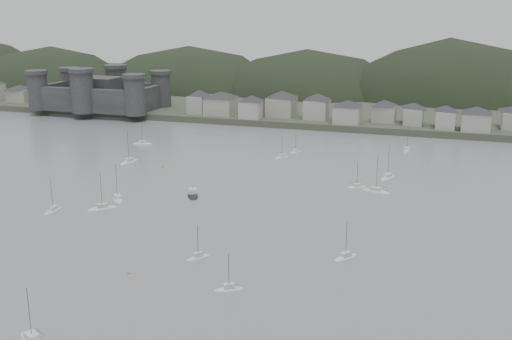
% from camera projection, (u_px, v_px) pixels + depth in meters
% --- Properties ---
extents(ground, '(900.00, 900.00, 0.00)m').
position_uv_depth(ground, '(134.00, 296.00, 116.43)').
color(ground, slate).
rests_on(ground, ground).
extents(far_shore_land, '(900.00, 250.00, 3.00)m').
position_uv_depth(far_shore_land, '(364.00, 92.00, 386.67)').
color(far_shore_land, '#383D2D').
rests_on(far_shore_land, ground).
extents(forested_ridge, '(851.55, 103.94, 102.57)m').
position_uv_depth(forested_ridge, '(365.00, 119.00, 365.02)').
color(forested_ridge, black).
rests_on(forested_ridge, ground).
extents(castle, '(66.00, 43.00, 20.00)m').
position_uv_depth(castle, '(100.00, 93.00, 314.90)').
color(castle, '#2D2D2F').
rests_on(castle, far_shore_land).
extents(waterfront_town, '(451.48, 28.46, 12.92)m').
position_uv_depth(waterfront_town, '(442.00, 113.00, 267.06)').
color(waterfront_town, '#9C9B8E').
rests_on(waterfront_town, far_shore_land).
extents(sailboat_lead, '(7.94, 7.67, 11.45)m').
position_uv_depth(sailboat_lead, '(102.00, 209.00, 166.43)').
color(sailboat_lead, silver).
rests_on(sailboat_lead, ground).
extents(moored_fleet, '(255.59, 168.75, 12.79)m').
position_uv_depth(moored_fleet, '(185.00, 199.00, 174.59)').
color(moored_fleet, silver).
rests_on(moored_fleet, ground).
extents(motor_launch_far, '(6.48, 8.75, 3.98)m').
position_uv_depth(motor_launch_far, '(193.00, 195.00, 178.06)').
color(motor_launch_far, black).
rests_on(motor_launch_far, ground).
extents(mooring_buoys, '(163.03, 147.84, 0.70)m').
position_uv_depth(mooring_buoys, '(244.00, 213.00, 162.90)').
color(mooring_buoys, '#C68742').
rests_on(mooring_buoys, ground).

